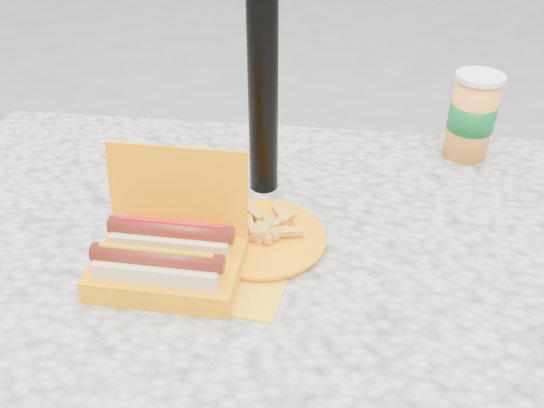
# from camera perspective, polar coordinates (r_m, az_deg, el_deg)

# --- Properties ---
(picnic_table) EXTENTS (1.20, 0.80, 0.75)m
(picnic_table) POSITION_cam_1_polar(r_m,az_deg,el_deg) (0.98, -2.01, -8.60)
(picnic_table) COLOR beige
(picnic_table) RESTS_ON ground
(hotdog_box) EXTENTS (0.21, 0.16, 0.17)m
(hotdog_box) POSITION_cam_1_polar(r_m,az_deg,el_deg) (0.84, -10.29, -5.07)
(hotdog_box) COLOR #FF8C00
(hotdog_box) RESTS_ON picnic_table
(fries_plate) EXTENTS (0.22, 0.27, 0.04)m
(fries_plate) POSITION_cam_1_polar(r_m,az_deg,el_deg) (0.90, -1.16, -3.46)
(fries_plate) COLOR #E8A511
(fries_plate) RESTS_ON picnic_table
(soda_cup) EXTENTS (0.09, 0.09, 0.17)m
(soda_cup) POSITION_cam_1_polar(r_m,az_deg,el_deg) (1.16, 19.20, 8.22)
(soda_cup) COLOR orange
(soda_cup) RESTS_ON picnic_table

